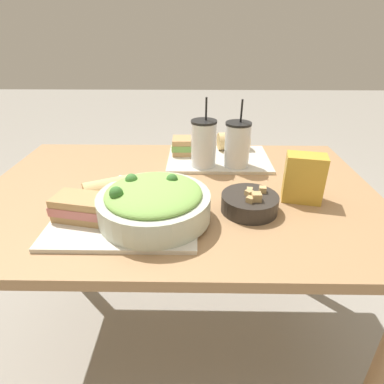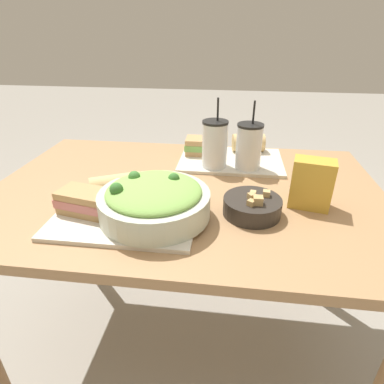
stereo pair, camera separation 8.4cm
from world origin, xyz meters
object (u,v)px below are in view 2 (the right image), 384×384
object	(u,v)px
baguette_far	(249,143)
napkin_folded	(143,182)
baguette_near	(117,186)
salad_bowl	(154,200)
drink_cup_red	(249,148)
drink_cup_dark	(215,146)
sandwich_far	(204,146)
chip_bag	(312,184)
sandwich_near	(86,201)
soup_bowl	(252,206)

from	to	relation	value
baguette_far	napkin_folded	distance (m)	0.48
baguette_near	napkin_folded	bearing A→B (deg)	-45.21
baguette_far	salad_bowl	bearing A→B (deg)	146.38
drink_cup_red	napkin_folded	xyz separation A→B (m)	(-0.35, -0.15, -0.09)
drink_cup_dark	napkin_folded	size ratio (longest dim) A/B	1.37
baguette_near	sandwich_far	bearing A→B (deg)	-56.14
chip_bag	napkin_folded	size ratio (longest dim) A/B	0.80
salad_bowl	baguette_far	size ratio (longest dim) A/B	2.22
sandwich_near	napkin_folded	size ratio (longest dim) A/B	0.91
baguette_far	chip_bag	bearing A→B (deg)	-165.75
sandwich_near	napkin_folded	xyz separation A→B (m)	(0.10, 0.22, -0.04)
baguette_far	drink_cup_red	size ratio (longest dim) A/B	0.56
salad_bowl	baguette_near	world-z (taller)	salad_bowl
sandwich_far	drink_cup_dark	world-z (taller)	drink_cup_dark
drink_cup_dark	sandwich_far	bearing A→B (deg)	112.36
sandwich_near	drink_cup_dark	bearing A→B (deg)	59.73
sandwich_far	baguette_far	distance (m)	0.19
salad_bowl	sandwich_near	world-z (taller)	salad_bowl
sandwich_near	baguette_far	size ratio (longest dim) A/B	1.22
baguette_near	drink_cup_dark	size ratio (longest dim) A/B	0.66
salad_bowl	sandwich_far	world-z (taller)	salad_bowl
baguette_far	chip_bag	world-z (taller)	chip_bag
sandwich_near	napkin_folded	distance (m)	0.25
salad_bowl	sandwich_far	distance (m)	0.49
salad_bowl	chip_bag	distance (m)	0.45
salad_bowl	sandwich_far	bearing A→B (deg)	79.97
napkin_folded	drink_cup_red	bearing A→B (deg)	22.49
soup_bowl	chip_bag	xyz separation A→B (m)	(0.17, 0.07, 0.05)
drink_cup_dark	napkin_folded	xyz separation A→B (m)	(-0.23, -0.15, -0.09)
baguette_far	sandwich_far	bearing A→B (deg)	99.15
chip_bag	napkin_folded	distance (m)	0.53
sandwich_near	drink_cup_red	xyz separation A→B (m)	(0.45, 0.37, 0.04)
soup_bowl	baguette_far	bearing A→B (deg)	89.75
sandwich_far	chip_bag	xyz separation A→B (m)	(0.34, -0.36, 0.03)
soup_bowl	salad_bowl	bearing A→B (deg)	-167.60
salad_bowl	napkin_folded	distance (m)	0.24
sandwich_far	chip_bag	world-z (taller)	chip_bag
drink_cup_red	napkin_folded	bearing A→B (deg)	-157.51
soup_bowl	napkin_folded	bearing A→B (deg)	156.14
sandwich_far	drink_cup_dark	bearing A→B (deg)	-68.77
soup_bowl	drink_cup_dark	bearing A→B (deg)	112.74
baguette_near	sandwich_far	size ratio (longest dim) A/B	1.12
napkin_folded	baguette_far	bearing A→B (deg)	41.87
napkin_folded	chip_bag	bearing A→B (deg)	-9.85
chip_bag	drink_cup_dark	bearing A→B (deg)	153.19
soup_bowl	sandwich_near	world-z (taller)	sandwich_near
soup_bowl	drink_cup_red	bearing A→B (deg)	91.22
sandwich_far	drink_cup_dark	size ratio (longest dim) A/B	0.59
sandwich_near	napkin_folded	world-z (taller)	sandwich_near
baguette_near	drink_cup_dark	xyz separation A→B (m)	(0.27, 0.27, 0.04)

